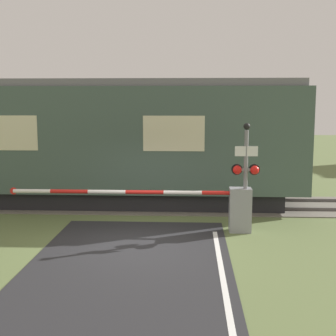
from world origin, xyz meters
TOP-DOWN VIEW (x-y plane):
  - ground_plane at (0.00, 0.00)m, footprint 80.00×80.00m
  - track_bed at (0.00, 4.42)m, footprint 36.00×3.20m
  - train at (-4.52, 4.41)m, footprint 19.31×2.75m
  - crossing_barrier at (2.09, 1.15)m, footprint 6.77×0.44m
  - signal_post at (2.83, 1.06)m, footprint 0.77×0.26m

SIDE VIEW (x-z plane):
  - ground_plane at x=0.00m, z-range 0.00..0.00m
  - track_bed at x=0.00m, z-range -0.04..0.09m
  - crossing_barrier at x=2.09m, z-range 0.10..1.33m
  - signal_post at x=2.83m, z-range 0.21..3.23m
  - train at x=-4.52m, z-range 0.05..4.36m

